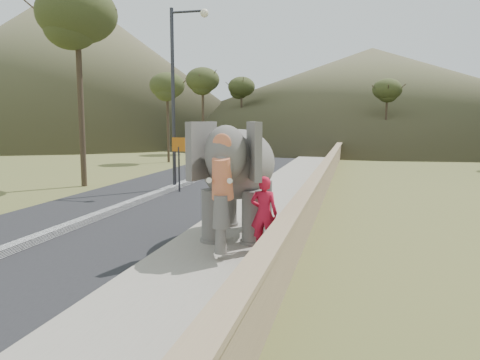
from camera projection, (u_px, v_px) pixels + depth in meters
ground at (163, 317)px, 7.65m from camera, size 160.00×160.00×0.00m
road at (146, 200)px, 18.46m from camera, size 7.00×120.00×0.03m
median at (146, 198)px, 18.45m from camera, size 0.35×120.00×0.22m
walkway at (271, 204)px, 17.26m from camera, size 3.00×120.00×0.15m
parapet at (316, 193)px, 16.80m from camera, size 0.30×120.00×1.10m
lamppost at (179, 81)px, 20.66m from camera, size 1.76×0.36×8.00m
signboard at (179, 155)px, 20.36m from camera, size 0.60×0.08×2.40m
hill_left at (70, 65)px, 68.19m from camera, size 60.00×60.00×22.00m
hill_far at (371, 94)px, 72.89m from camera, size 80.00×80.00×14.00m
elephant_and_man at (239, 180)px, 12.37m from camera, size 2.44×4.22×2.95m
motorcyclist at (249, 158)px, 28.42m from camera, size 1.50×1.65×1.97m
trees at (306, 108)px, 33.69m from camera, size 41.13×45.25×9.56m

